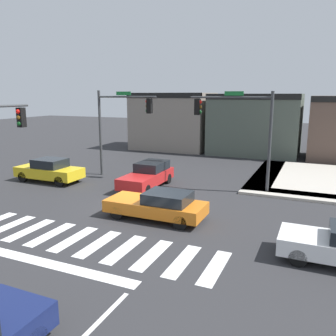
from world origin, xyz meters
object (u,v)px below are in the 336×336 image
traffic_signal_northeast (238,122)px  car_orange (158,205)px  car_red (148,175)px  traffic_signal_northwest (120,118)px  car_yellow (49,170)px

traffic_signal_northeast → car_orange: traffic_signal_northeast is taller
traffic_signal_northeast → car_red: bearing=17.2°
traffic_signal_northeast → car_orange: bearing=71.8°
traffic_signal_northeast → traffic_signal_northwest: (-7.98, 0.19, -0.00)m
traffic_signal_northwest → car_yellow: traffic_signal_northwest is taller
traffic_signal_northeast → car_orange: (-2.09, -6.35, -3.38)m
traffic_signal_northeast → car_red: size_ratio=1.30×
traffic_signal_northeast → car_red: traffic_signal_northeast is taller
car_red → car_orange: bearing=31.8°
traffic_signal_northeast → car_yellow: 12.39m
car_red → car_orange: size_ratio=0.97×
traffic_signal_northwest → car_red: bearing=-31.0°
traffic_signal_northeast → traffic_signal_northwest: 7.98m
traffic_signal_northeast → car_yellow: traffic_signal_northeast is taller
traffic_signal_northeast → car_orange: size_ratio=1.26×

